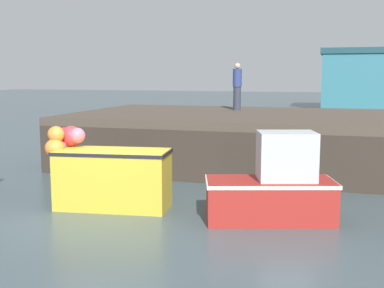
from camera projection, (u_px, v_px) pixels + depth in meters
The scene contains 6 objects.
ground at pixel (106, 219), 10.91m from camera, with size 120.00×160.00×0.10m.
pier at pixel (272, 125), 16.35m from camera, with size 14.09×7.14×1.79m.
fishing_boat_near_right at pixel (108, 173), 11.54m from camera, with size 3.04×1.47×1.94m.
fishing_boat_mid at pixel (274, 188), 10.49m from camera, with size 2.99×1.93×1.95m.
dockworker at pixel (237, 86), 18.64m from camera, with size 0.34×0.34×1.80m.
warehouse at pixel (376, 79), 43.44m from camera, with size 9.57×6.47×5.41m.
Camera 1 is at (4.83, -9.59, 3.16)m, focal length 45.47 mm.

